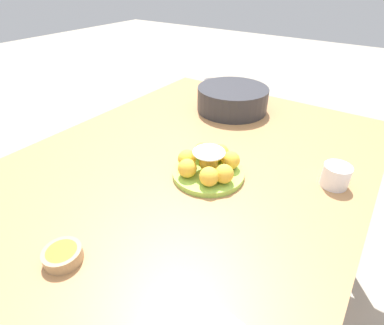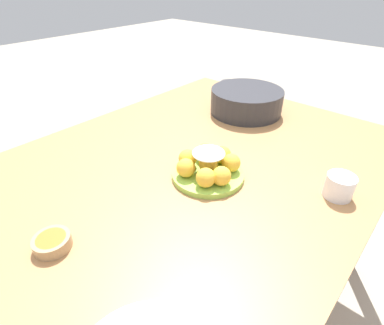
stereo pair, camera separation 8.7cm
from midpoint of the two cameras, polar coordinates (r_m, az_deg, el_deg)
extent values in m
plane|color=#9E9384|center=(1.44, -4.04, -26.05)|extent=(12.00, 12.00, 0.00)
cylinder|color=#A87547|center=(1.54, 26.94, -6.31)|extent=(0.06, 0.06, 0.69)
cylinder|color=#A87547|center=(1.81, -2.18, 3.84)|extent=(0.06, 0.06, 0.69)
cube|color=#A87547|center=(0.91, -5.77, -2.75)|extent=(1.51, 1.02, 0.03)
cylinder|color=#99CC4C|center=(0.88, 0.30, -2.09)|extent=(0.21, 0.21, 0.02)
sphere|color=yellow|center=(0.90, 2.66, 1.74)|extent=(0.05, 0.05, 0.05)
sphere|color=yellow|center=(0.91, -0.69, 2.06)|extent=(0.05, 0.05, 0.05)
sphere|color=yellow|center=(0.88, -3.78, 0.64)|extent=(0.05, 0.05, 0.05)
sphere|color=yellow|center=(0.84, -3.86, -1.19)|extent=(0.05, 0.05, 0.05)
sphere|color=yellow|center=(0.80, 0.19, -2.81)|extent=(0.05, 0.05, 0.05)
sphere|color=yellow|center=(0.81, 3.08, -2.27)|extent=(0.05, 0.05, 0.05)
sphere|color=yellow|center=(0.87, 4.57, 0.33)|extent=(0.05, 0.05, 0.05)
ellipsoid|color=white|center=(0.84, 0.31, 1.90)|extent=(0.09, 0.09, 0.02)
sphere|color=yellow|center=(0.86, 0.30, -0.18)|extent=(0.05, 0.05, 0.05)
cylinder|color=#2D2D33|center=(1.29, 5.76, 11.92)|extent=(0.29, 0.29, 0.10)
cylinder|color=brown|center=(1.27, 5.87, 13.72)|extent=(0.24, 0.24, 0.01)
cylinder|color=tan|center=(0.72, -26.60, -15.81)|extent=(0.08, 0.08, 0.03)
cylinder|color=#B26623|center=(0.71, -26.83, -15.20)|extent=(0.06, 0.06, 0.01)
cylinder|color=white|center=(0.90, 23.27, -2.43)|extent=(0.07, 0.07, 0.06)
cylinder|color=#4C4747|center=(1.46, 2.02, 14.11)|extent=(0.07, 0.07, 0.07)
camera|label=1|loc=(0.04, -92.86, -1.88)|focal=28.00mm
camera|label=2|loc=(0.04, 87.14, 1.88)|focal=28.00mm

